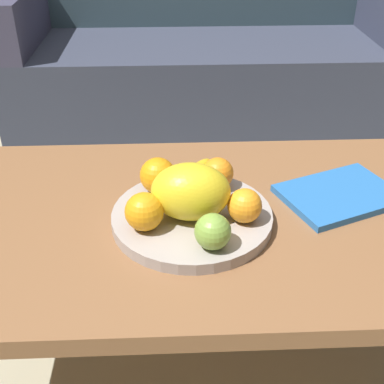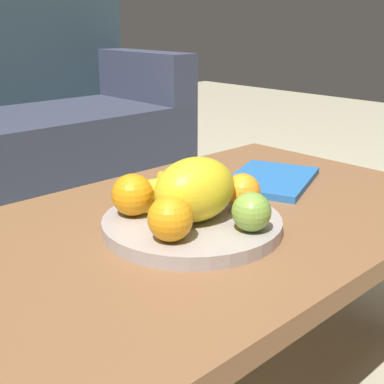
{
  "view_description": "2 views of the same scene",
  "coord_description": "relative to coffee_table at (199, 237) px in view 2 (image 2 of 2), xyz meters",
  "views": [
    {
      "loc": [
        -0.09,
        -0.89,
        1.01
      ],
      "look_at": [
        -0.05,
        -0.03,
        0.47
      ],
      "focal_mm": 47.25,
      "sensor_mm": 36.0,
      "label": 1
    },
    {
      "loc": [
        -0.65,
        -0.67,
        0.77
      ],
      "look_at": [
        -0.05,
        -0.03,
        0.47
      ],
      "focal_mm": 47.8,
      "sensor_mm": 36.0,
      "label": 2
    }
  ],
  "objects": [
    {
      "name": "ground_plane",
      "position": [
        0.0,
        0.0,
        -0.35
      ],
      "size": [
        8.0,
        8.0,
        0.0
      ],
      "primitive_type": "plane",
      "color": "#ADA789"
    },
    {
      "name": "coffee_table",
      "position": [
        0.0,
        0.0,
        0.0
      ],
      "size": [
        1.14,
        0.68,
        0.39
      ],
      "color": "brown",
      "rests_on": "ground_plane"
    },
    {
      "name": "fruit_bowl",
      "position": [
        -0.05,
        -0.03,
        0.05
      ],
      "size": [
        0.33,
        0.33,
        0.03
      ],
      "primitive_type": "cylinder",
      "color": "#A39994",
      "rests_on": "coffee_table"
    },
    {
      "name": "melon_large_front",
      "position": [
        -0.05,
        -0.04,
        0.12
      ],
      "size": [
        0.17,
        0.13,
        0.12
      ],
      "primitive_type": "ellipsoid",
      "rotation": [
        0.0,
        0.0,
        -0.08
      ],
      "color": "yellow",
      "rests_on": "fruit_bowl"
    },
    {
      "name": "orange_front",
      "position": [
        -0.14,
        -0.08,
        0.1
      ],
      "size": [
        0.08,
        0.08,
        0.08
      ],
      "primitive_type": "sphere",
      "color": "orange",
      "rests_on": "fruit_bowl"
    },
    {
      "name": "orange_left",
      "position": [
        0.01,
        0.07,
        0.1
      ],
      "size": [
        0.07,
        0.07,
        0.07
      ],
      "primitive_type": "sphere",
      "color": "orange",
      "rests_on": "fruit_bowl"
    },
    {
      "name": "orange_right",
      "position": [
        -0.12,
        0.06,
        0.1
      ],
      "size": [
        0.08,
        0.08,
        0.08
      ],
      "primitive_type": "sphere",
      "color": "orange",
      "rests_on": "fruit_bowl"
    },
    {
      "name": "orange_back",
      "position": [
        0.05,
        -0.06,
        0.1
      ],
      "size": [
        0.07,
        0.07,
        0.07
      ],
      "primitive_type": "sphere",
      "color": "orange",
      "rests_on": "fruit_bowl"
    },
    {
      "name": "apple_front",
      "position": [
        -0.02,
        -0.14,
        0.1
      ],
      "size": [
        0.07,
        0.07,
        0.07
      ],
      "primitive_type": "sphere",
      "color": "#7AA33E",
      "rests_on": "fruit_bowl"
    },
    {
      "name": "banana_bunch",
      "position": [
        -0.05,
        0.04,
        0.1
      ],
      "size": [
        0.16,
        0.15,
        0.06
      ],
      "color": "yellow",
      "rests_on": "fruit_bowl"
    },
    {
      "name": "magazine",
      "position": [
        0.29,
        0.05,
        0.05
      ],
      "size": [
        0.3,
        0.26,
        0.02
      ],
      "primitive_type": "cube",
      "rotation": [
        0.0,
        0.0,
        0.38
      ],
      "color": "#2766B3",
      "rests_on": "coffee_table"
    }
  ]
}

